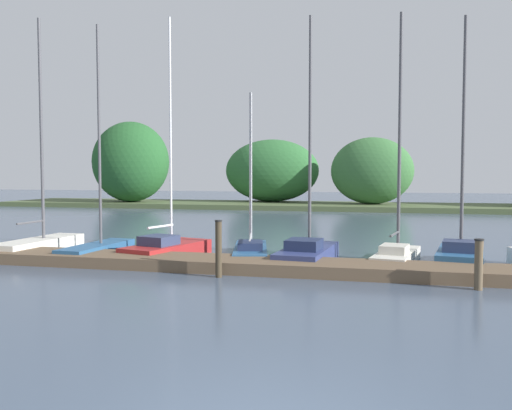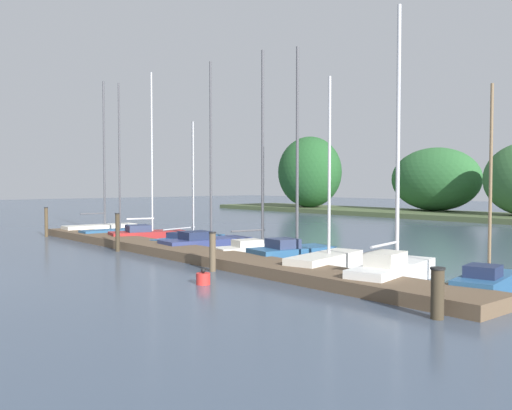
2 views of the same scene
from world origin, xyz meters
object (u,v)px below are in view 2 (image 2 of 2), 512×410
(sailboat_2, at_px, (149,234))
(mooring_piling_0, at_px, (46,222))
(mooring_piling_2, at_px, (213,251))
(sailboat_3, at_px, (191,239))
(sailboat_1, at_px, (118,231))
(sailboat_4, at_px, (208,241))
(sailboat_0, at_px, (103,227))
(sailboat_7, at_px, (327,260))
(sailboat_5, at_px, (259,245))
(sailboat_9, at_px, (488,280))
(channel_buoy_0, at_px, (203,278))
(sailboat_6, at_px, (294,250))
(mooring_piling_3, at_px, (437,293))
(sailboat_8, at_px, (394,267))
(mooring_piling_1, at_px, (118,232))

(sailboat_2, height_order, mooring_piling_0, sailboat_2)
(mooring_piling_2, bearing_deg, sailboat_3, 151.72)
(sailboat_1, bearing_deg, sailboat_4, -83.63)
(sailboat_0, height_order, sailboat_2, sailboat_0)
(sailboat_7, bearing_deg, sailboat_5, 67.18)
(sailboat_9, height_order, mooring_piling_2, sailboat_9)
(sailboat_0, xyz_separation_m, channel_buoy_0, (16.07, -4.46, -0.25))
(sailboat_9, bearing_deg, sailboat_7, 84.40)
(sailboat_3, height_order, sailboat_6, sailboat_6)
(sailboat_1, height_order, sailboat_2, sailboat_2)
(sailboat_1, distance_m, sailboat_3, 5.25)
(sailboat_1, xyz_separation_m, sailboat_2, (2.38, 0.45, -0.03))
(sailboat_1, bearing_deg, sailboat_7, -86.63)
(sailboat_7, xyz_separation_m, mooring_piling_3, (5.73, -2.93, 0.19))
(sailboat_8, bearing_deg, sailboat_9, -84.84)
(channel_buoy_0, bearing_deg, sailboat_0, 164.50)
(sailboat_8, height_order, mooring_piling_1, sailboat_8)
(sailboat_0, xyz_separation_m, sailboat_4, (9.71, 0.19, -0.03))
(sailboat_6, relative_size, mooring_piling_0, 4.94)
(sailboat_9, bearing_deg, sailboat_2, 79.27)
(sailboat_1, distance_m, sailboat_4, 7.22)
(sailboat_7, bearing_deg, sailboat_8, -106.86)
(sailboat_1, height_order, sailboat_5, sailboat_5)
(sailboat_0, bearing_deg, sailboat_4, -86.32)
(sailboat_5, bearing_deg, mooring_piling_2, -141.69)
(sailboat_8, distance_m, mooring_piling_1, 12.06)
(sailboat_5, xyz_separation_m, sailboat_7, (4.22, -0.72, -0.07))
(sailboat_1, bearing_deg, sailboat_9, -85.22)
(mooring_piling_2, xyz_separation_m, channel_buoy_0, (1.68, -1.54, -0.47))
(sailboat_6, bearing_deg, sailboat_3, 98.61)
(sailboat_7, xyz_separation_m, sailboat_9, (5.04, 0.57, -0.03))
(sailboat_1, bearing_deg, channel_buoy_0, -104.66)
(sailboat_2, height_order, sailboat_8, sailboat_2)
(sailboat_4, relative_size, sailboat_9, 1.47)
(sailboat_2, xyz_separation_m, channel_buoy_0, (11.19, -4.58, -0.17))
(mooring_piling_1, relative_size, channel_buoy_0, 3.46)
(sailboat_6, relative_size, mooring_piling_3, 7.14)
(sailboat_8, bearing_deg, sailboat_5, 70.23)
(mooring_piling_1, bearing_deg, sailboat_8, 12.78)
(sailboat_3, height_order, mooring_piling_1, sailboat_3)
(sailboat_1, distance_m, channel_buoy_0, 14.18)
(sailboat_8, relative_size, mooring_piling_2, 6.18)
(sailboat_0, height_order, mooring_piling_2, sailboat_0)
(sailboat_0, xyz_separation_m, sailboat_2, (4.89, 0.13, -0.07))
(sailboat_0, xyz_separation_m, mooring_piling_2, (14.39, -2.92, 0.22))
(sailboat_6, distance_m, mooring_piling_2, 3.60)
(sailboat_8, height_order, sailboat_9, sailboat_8)
(mooring_piling_2, bearing_deg, sailboat_7, 50.87)
(sailboat_9, relative_size, mooring_piling_0, 3.46)
(sailboat_3, distance_m, sailboat_9, 14.11)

